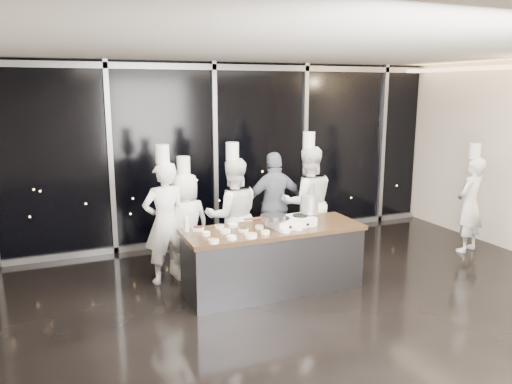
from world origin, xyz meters
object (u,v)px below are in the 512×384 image
stock_pot (309,204)px  chef_far_left (165,221)px  stove (291,221)px  chef_left (185,224)px  chef_side (470,203)px  frying_pan (273,217)px  chef_right (308,202)px  guest (275,205)px  chef_center (233,215)px  demo_counter (273,259)px

stock_pot → chef_far_left: (-1.84, 0.85, -0.26)m
stove → chef_left: size_ratio=0.36×
chef_side → frying_pan: bearing=-14.4°
stock_pot → chef_side: chef_side is taller
stove → chef_right: (0.84, 1.08, -0.04)m
chef_side → chef_right: bearing=-35.6°
stock_pot → chef_right: bearing=62.6°
stock_pot → guest: guest is taller
stove → chef_right: 1.37m
stove → guest: bearing=67.2°
stove → chef_right: chef_right is taller
frying_pan → chef_center: (-0.20, 0.98, -0.19)m
stove → chef_left: bearing=131.7°
frying_pan → stock_pot: stock_pot is taller
chef_center → chef_side: bearing=177.8°
chef_far_left → chef_center: 1.04m
stove → chef_center: (-0.50, 0.94, -0.08)m
stock_pot → demo_counter: bearing=-178.1°
chef_left → guest: bearing=-179.2°
chef_center → chef_side: 4.08m
stock_pot → guest: 1.32m
chef_side → chef_left: bearing=-28.6°
chef_far_left → chef_center: bearing=173.6°
chef_center → chef_right: 1.35m
chef_far_left → chef_left: bearing=-163.3°
stock_pot → guest: bearing=86.9°
stove → chef_far_left: 1.78m
stock_pot → stove: bearing=-169.9°
guest → chef_side: chef_side is taller
chef_left → chef_side: (4.73, -0.76, 0.04)m
chef_far_left → frying_pan: bearing=134.3°
demo_counter → chef_right: size_ratio=1.19×
chef_left → stove: bearing=129.4°
guest → chef_left: bearing=14.6°
guest → chef_right: (0.46, -0.27, 0.06)m
stove → stock_pot: bearing=3.1°
guest → chef_right: chef_right is taller
demo_counter → chef_left: bearing=133.1°
frying_pan → stove: bearing=1.1°
stove → frying_pan: (-0.30, -0.04, 0.10)m
guest → chef_side: 3.32m
chef_far_left → guest: 1.96m
guest → chef_center: bearing=29.0°
stock_pot → chef_center: bearing=132.5°
guest → chef_side: (3.15, -1.04, -0.04)m
frying_pan → chef_center: chef_center is taller
frying_pan → chef_center: bearing=94.8°
frying_pan → chef_left: 1.45m
frying_pan → chef_right: 1.60m
guest → chef_far_left: bearing=17.3°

